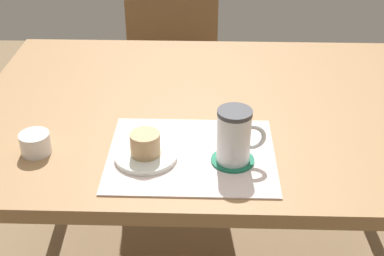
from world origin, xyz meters
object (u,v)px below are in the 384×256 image
at_px(wooden_chair, 174,67).
at_px(sugar_bowl, 35,143).
at_px(pastry_plate, 146,156).
at_px(coffee_mug, 235,136).
at_px(pastry, 145,144).
at_px(dining_table, 219,127).

bearing_deg(wooden_chair, sugar_bowl, 69.17).
relative_size(pastry_plate, coffee_mug, 1.13).
height_order(pastry, sugar_bowl, pastry).
relative_size(wooden_chair, pastry, 12.75).
bearing_deg(pastry_plate, pastry, 0.00).
xyz_separation_m(dining_table, coffee_mug, (0.03, -0.27, 0.14)).
distance_m(dining_table, sugar_bowl, 0.50).
xyz_separation_m(dining_table, pastry, (-0.17, -0.26, 0.11)).
bearing_deg(coffee_mug, dining_table, 95.82).
distance_m(pastry, coffee_mug, 0.20).
bearing_deg(wooden_chair, dining_table, 96.48).
bearing_deg(coffee_mug, wooden_chair, 101.06).
bearing_deg(sugar_bowl, coffee_mug, -3.38).
relative_size(pastry_plate, sugar_bowl, 2.04).
bearing_deg(pastry, coffee_mug, -1.62).
height_order(dining_table, pastry, pastry).
bearing_deg(dining_table, wooden_chair, 102.88).
bearing_deg(coffee_mug, pastry_plate, 178.38).
height_order(dining_table, sugar_bowl, sugar_bowl).
distance_m(wooden_chair, pastry, 1.06).
bearing_deg(pastry_plate, dining_table, 56.83).
height_order(wooden_chair, coffee_mug, wooden_chair).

